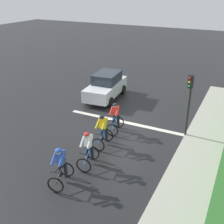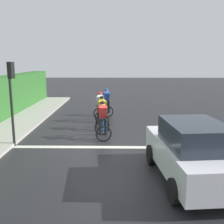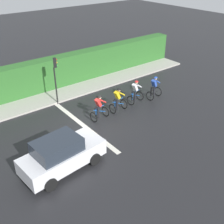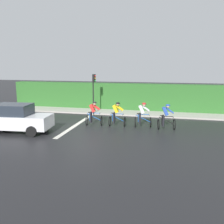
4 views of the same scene
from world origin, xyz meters
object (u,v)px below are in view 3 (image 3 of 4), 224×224
Objects in this scene: cyclist_mid at (118,100)px; cyclist_fourth at (99,108)px; cyclist_second at (135,92)px; traffic_light_near_crossing at (55,74)px; cyclist_lead at (154,88)px; car_white at (62,154)px.

cyclist_mid is 1.60m from cyclist_fourth.
cyclist_second is 0.50× the size of traffic_light_near_crossing.
cyclist_lead and cyclist_fourth have the same top height.
cyclist_lead is 1.00× the size of cyclist_fourth.
cyclist_lead is 0.39× the size of car_white.
cyclist_lead is 9.39m from car_white.
cyclist_second is 1.74m from cyclist_mid.
cyclist_mid is at bearing 37.85° from traffic_light_near_crossing.
traffic_light_near_crossing is at bearing -142.15° from cyclist_mid.
traffic_light_near_crossing is (-3.49, -5.91, 1.43)m from cyclist_lead.
cyclist_fourth is 3.92m from traffic_light_near_crossing.
cyclist_mid is 4.53m from traffic_light_near_crossing.
cyclist_lead is 3.27m from cyclist_mid.
traffic_light_near_crossing reaches higher than cyclist_second.
cyclist_second is 8.03m from car_white.
cyclist_mid is 6.37m from car_white.
cyclist_second is (-0.31, -1.55, 0.00)m from cyclist_lead.
car_white is 1.27× the size of traffic_light_near_crossing.
traffic_light_near_crossing reaches higher than cyclist_fourth.
cyclist_second is 0.39× the size of car_white.
cyclist_lead is 1.00× the size of cyclist_mid.
cyclist_mid is at bearing -83.05° from cyclist_second.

